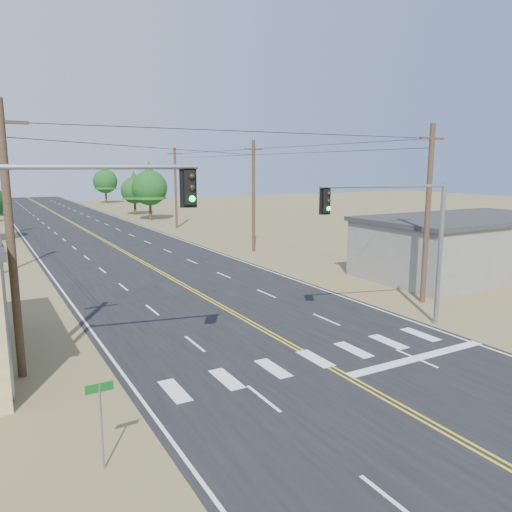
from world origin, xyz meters
TOP-DOWN VIEW (x-y plane):
  - ground at (0.00, 0.00)m, footprint 220.00×220.00m
  - road at (0.00, 30.00)m, footprint 15.00×200.00m
  - building_right at (19.00, 16.00)m, footprint 15.00×8.00m
  - utility_pole_left_near at (-10.50, 12.00)m, footprint 1.80×0.30m
  - utility_pole_right_near at (10.50, 12.00)m, footprint 1.80×0.30m
  - utility_pole_right_mid at (10.50, 32.00)m, footprint 1.80×0.30m
  - utility_pole_right_far at (10.50, 52.00)m, footprint 1.80×0.30m
  - signal_mast_left at (-9.15, 9.62)m, footprint 6.49×1.65m
  - signal_mast_right at (6.20, 9.37)m, footprint 6.18×1.91m
  - street_sign at (-9.17, 4.61)m, footprint 0.70×0.06m
  - tree_right_near at (10.60, 62.97)m, footprint 5.05×5.05m
  - tree_right_mid at (10.94, 72.07)m, footprint 4.24×4.24m
  - tree_right_far at (12.75, 100.09)m, footprint 4.98×4.98m

SIDE VIEW (x-z plane):
  - ground at x=0.00m, z-range 0.00..0.00m
  - road at x=0.00m, z-range 0.00..0.02m
  - street_sign at x=-9.17m, z-range 0.40..2.76m
  - building_right at x=19.00m, z-range 0.00..4.00m
  - tree_right_mid at x=10.94m, z-range 0.79..7.85m
  - signal_mast_right at x=6.20m, z-range 1.28..8.27m
  - tree_right_far at x=12.75m, z-range 0.93..9.23m
  - utility_pole_left_near at x=-10.50m, z-range 0.12..10.12m
  - utility_pole_right_near at x=10.50m, z-range 0.12..10.12m
  - utility_pole_right_mid at x=10.50m, z-range 0.12..10.12m
  - utility_pole_right_far at x=10.50m, z-range 0.12..10.12m
  - tree_right_near at x=10.60m, z-range 0.94..9.37m
  - signal_mast_left at x=-9.15m, z-range 1.40..9.31m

